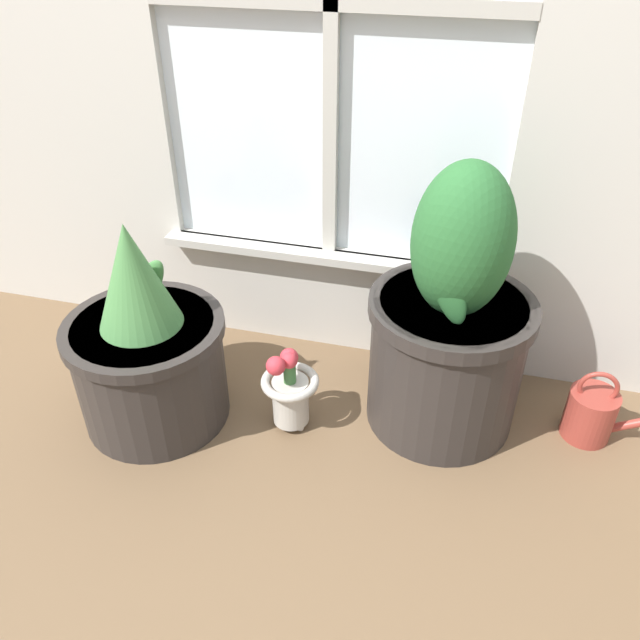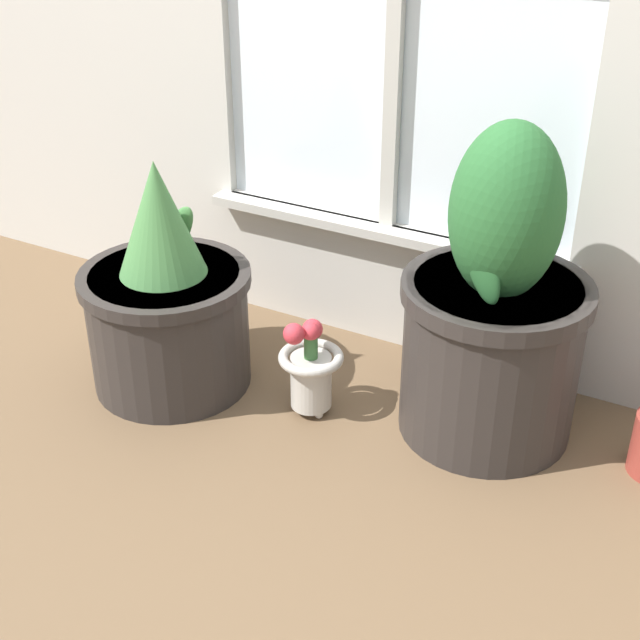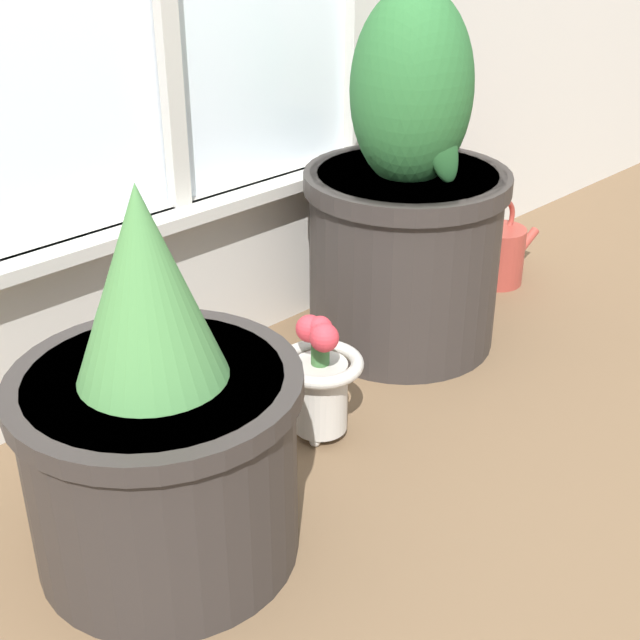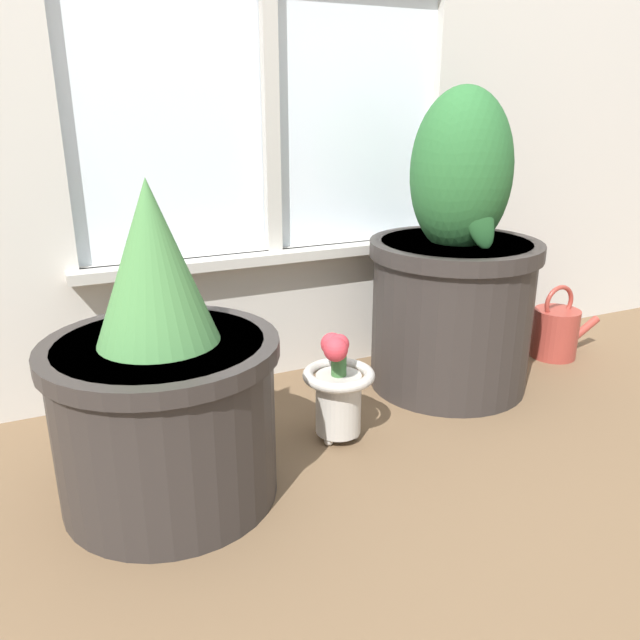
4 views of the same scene
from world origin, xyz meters
The scene contains 4 objects.
ground_plane centered at (0.00, 0.00, 0.00)m, with size 10.00×10.00×0.00m, color brown.
potted_plant_left centered at (-0.37, 0.14, 0.22)m, with size 0.40×0.40×0.57m.
potted_plant_right centered at (0.37, 0.33, 0.29)m, with size 0.41×0.41×0.72m.
flower_vase centered at (-0.01, 0.19, 0.12)m, with size 0.15×0.15×0.25m.
Camera 2 is at (0.84, -1.31, 1.23)m, focal length 50.00 mm.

